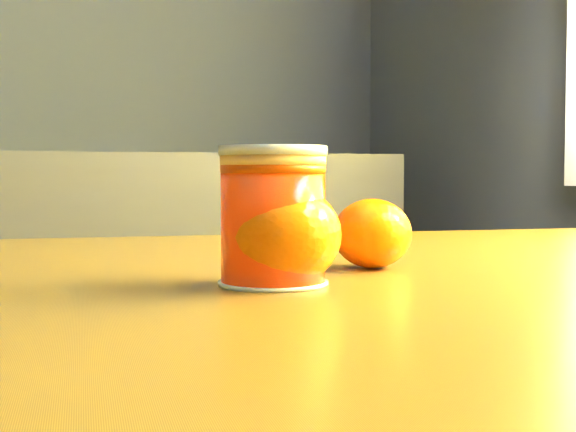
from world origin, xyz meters
name	(u,v)px	position (x,y,z in m)	size (l,w,h in m)	color
table	(289,414)	(1.04, 0.20, 0.69)	(1.08, 0.78, 0.79)	brown
juice_glass	(273,217)	(1.02, 0.15, 0.83)	(0.07, 0.07, 0.09)	#F43204
orange_front	(284,235)	(1.02, 0.14, 0.82)	(0.07, 0.07, 0.06)	#FF6C05
orange_back	(372,233)	(1.11, 0.21, 0.82)	(0.06, 0.06, 0.05)	#FF6C05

